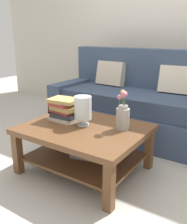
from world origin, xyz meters
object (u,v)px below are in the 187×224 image
(couch, at_px, (137,106))
(glass_hurricane_vase, at_px, (83,109))
(coffee_table, at_px, (85,139))
(book_stack_main, at_px, (65,109))
(flower_pitcher, at_px, (123,115))

(couch, relative_size, glass_hurricane_vase, 7.79)
(couch, bearing_deg, glass_hurricane_vase, -91.85)
(coffee_table, height_order, glass_hurricane_vase, glass_hurricane_vase)
(book_stack_main, height_order, glass_hurricane_vase, glass_hurricane_vase)
(coffee_table, distance_m, flower_pitcher, 0.42)
(flower_pitcher, bearing_deg, couch, 107.09)
(book_stack_main, bearing_deg, flower_pitcher, 8.02)
(book_stack_main, distance_m, glass_hurricane_vase, 0.24)
(coffee_table, distance_m, glass_hurricane_vase, 0.28)
(couch, xyz_separation_m, flower_pitcher, (0.31, -1.01, 0.20))
(couch, distance_m, book_stack_main, 1.14)
(glass_hurricane_vase, distance_m, flower_pitcher, 0.37)
(couch, distance_m, flower_pitcher, 1.08)
(couch, height_order, coffee_table, couch)
(glass_hurricane_vase, bearing_deg, book_stack_main, 173.56)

